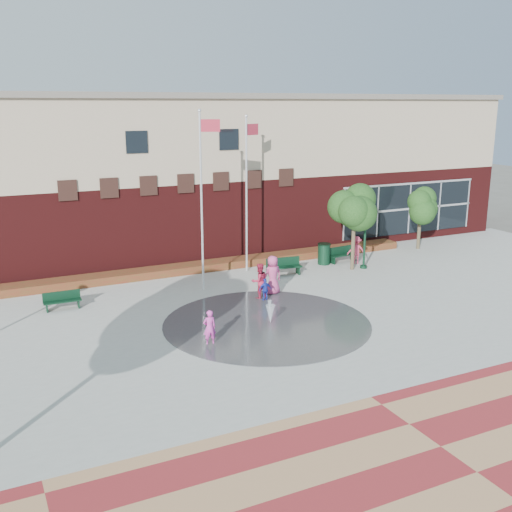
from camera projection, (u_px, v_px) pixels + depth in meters
name	position (u px, v px, depth m)	size (l,w,h in m)	color
ground	(304.00, 350.00, 21.62)	(120.00, 120.00, 0.00)	#666056
plaza_concrete	(256.00, 316.00, 25.11)	(46.00, 18.00, 0.01)	#A8A8A0
paver_band	(441.00, 447.00, 15.52)	(46.00, 6.00, 0.01)	maroon
splash_pad	(267.00, 323.00, 24.24)	(8.40, 8.40, 0.01)	#383A3D
library_building	(158.00, 173.00, 35.71)	(44.40, 10.40, 9.20)	#481112
flower_bed	(194.00, 272.00, 31.74)	(26.00, 1.20, 0.40)	maroon
flagpole_left	(202.00, 192.00, 27.54)	(0.95, 0.38, 8.43)	white
flagpole_right	(247.00, 186.00, 30.77)	(0.93, 0.46, 8.12)	white
lamp_right	(365.00, 225.00, 31.76)	(0.41, 0.41, 3.89)	#0E321E
bench_left	(63.00, 304.00, 25.80)	(1.59, 0.46, 0.79)	#0E321E
bench_mid	(284.00, 270.00, 30.96)	(1.88, 0.76, 0.92)	#0E321E
bench_right	(343.00, 257.00, 33.53)	(1.79, 0.65, 0.88)	#0E321E
trash_can	(324.00, 254.00, 33.02)	(0.72, 0.72, 1.18)	#0E321E
tree_mid	(355.00, 206.00, 31.25)	(2.83, 2.83, 4.77)	#473B28
tree_small_right	(421.00, 203.00, 35.98)	(2.28, 2.28, 3.89)	#473B28
water_jet_a	(270.00, 324.00, 24.20)	(0.39, 0.39, 0.76)	white
water_jet_b	(270.00, 311.00, 25.72)	(0.19, 0.19, 0.44)	white
child_splash	(210.00, 327.00, 21.97)	(0.49, 0.32, 1.34)	#DB3EAF
adult_red	(259.00, 281.00, 27.19)	(0.80, 0.62, 1.65)	#B42140
adult_pink	(273.00, 275.00, 27.79)	(0.90, 0.58, 1.84)	#C84481
child_blue	(265.00, 290.00, 26.92)	(0.61, 0.26, 1.05)	#2234B3
person_bench	(356.00, 250.00, 33.12)	(1.00, 0.58, 1.55)	#D23B5B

